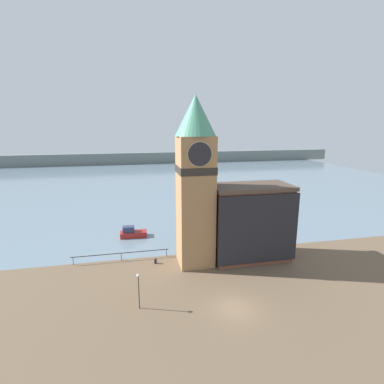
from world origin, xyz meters
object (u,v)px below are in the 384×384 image
at_px(pier_building, 250,222).
at_px(mooring_bollard_near, 155,261).
at_px(clock_tower, 195,179).
at_px(lamp_post, 138,284).
at_px(boat_near, 132,233).

distance_m(pier_building, mooring_bollard_near, 13.53).
height_order(clock_tower, lamp_post, clock_tower).
height_order(boat_near, mooring_bollard_near, boat_near).
bearing_deg(lamp_post, clock_tower, 48.47).
xyz_separation_m(pier_building, lamp_post, (-15.11, -8.49, -2.47)).
distance_m(boat_near, lamp_post, 19.85).
xyz_separation_m(pier_building, mooring_bollard_near, (-12.64, 0.96, -4.71)).
height_order(pier_building, boat_near, pier_building).
bearing_deg(mooring_bollard_near, lamp_post, -104.64).
bearing_deg(pier_building, boat_near, 143.81).
xyz_separation_m(clock_tower, pier_building, (7.50, -0.11, -6.17)).
bearing_deg(lamp_post, pier_building, 29.32).
distance_m(clock_tower, mooring_bollard_near, 12.06).
xyz_separation_m(clock_tower, boat_near, (-7.90, 11.15, -10.60)).
relative_size(boat_near, lamp_post, 1.13).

